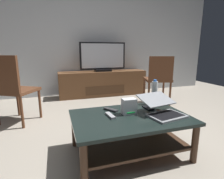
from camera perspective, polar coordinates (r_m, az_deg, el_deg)
ground_plane at (r=1.96m, az=3.19°, el=-18.05°), size 7.68×7.68×0.00m
back_wall at (r=4.16m, az=-9.74°, el=17.95°), size 6.40×0.12×2.80m
coffee_table at (r=1.75m, az=5.81°, el=-12.03°), size 1.09×0.71×0.39m
media_cabinet at (r=3.97m, az=-2.93°, el=2.01°), size 1.91×0.42×0.54m
television at (r=3.89m, az=-2.94°, el=10.20°), size 1.00×0.20×0.62m
dining_chair at (r=3.29m, az=14.68°, el=3.76°), size 0.54×0.54×0.89m
side_chair at (r=2.70m, az=-29.29°, el=0.78°), size 0.60×0.60×0.93m
laptop at (r=1.77m, az=15.80°, el=-5.96°), size 0.39×0.44×0.17m
router_box at (r=1.73m, az=5.46°, el=-5.40°), size 0.13×0.10×0.15m
water_bottle_near at (r=2.08m, az=13.47°, el=-0.91°), size 0.07×0.07×0.28m
cell_phone at (r=1.94m, az=11.47°, el=-5.78°), size 0.07×0.14×0.01m
tv_remote at (r=1.67m, az=-0.58°, el=-8.33°), size 0.06×0.16×0.02m
soundbar_remote at (r=1.83m, az=-0.43°, el=-6.50°), size 0.12×0.16×0.02m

